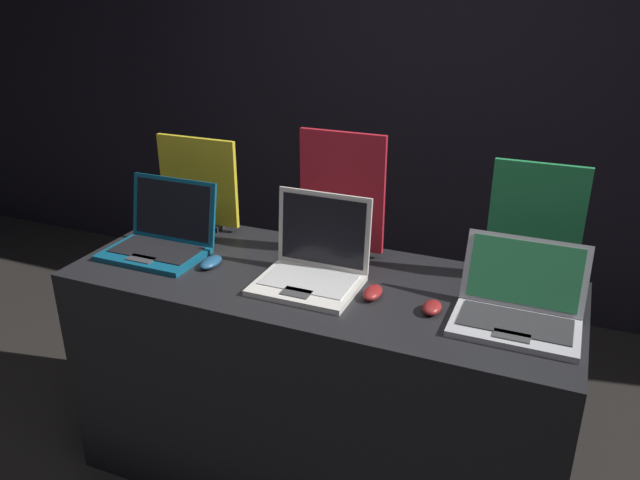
# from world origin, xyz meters

# --- Properties ---
(wall_back) EXTENTS (8.00, 0.05, 2.80)m
(wall_back) POSITION_xyz_m (0.00, 2.04, 1.40)
(wall_back) COLOR black
(wall_back) RESTS_ON ground_plane
(display_counter) EXTENTS (1.79, 0.69, 0.88)m
(display_counter) POSITION_xyz_m (0.00, 0.34, 0.44)
(display_counter) COLOR black
(display_counter) RESTS_ON ground_plane
(laptop_front) EXTENTS (0.38, 0.30, 0.26)m
(laptop_front) POSITION_xyz_m (-0.65, 0.33, 0.94)
(laptop_front) COLOR #0F5170
(laptop_front) RESTS_ON display_counter
(mouse_front) EXTENTS (0.06, 0.12, 0.03)m
(mouse_front) POSITION_xyz_m (-0.40, 0.28, 0.89)
(mouse_front) COLOR navy
(mouse_front) RESTS_ON display_counter
(promo_stand_front) EXTENTS (0.36, 0.07, 0.39)m
(promo_stand_front) POSITION_xyz_m (-0.65, 0.61, 1.06)
(promo_stand_front) COLOR black
(promo_stand_front) RESTS_ON display_counter
(laptop_middle) EXTENTS (0.35, 0.31, 0.30)m
(laptop_middle) POSITION_xyz_m (-0.01, 0.32, 0.94)
(laptop_middle) COLOR silver
(laptop_middle) RESTS_ON display_counter
(mouse_middle) EXTENTS (0.06, 0.11, 0.04)m
(mouse_middle) POSITION_xyz_m (0.22, 0.29, 0.89)
(mouse_middle) COLOR maroon
(mouse_middle) RESTS_ON display_counter
(promo_stand_middle) EXTENTS (0.33, 0.07, 0.47)m
(promo_stand_middle) POSITION_xyz_m (-0.01, 0.59, 1.10)
(promo_stand_middle) COLOR black
(promo_stand_middle) RESTS_ON display_counter
(laptop_back) EXTENTS (0.38, 0.32, 0.23)m
(laptop_back) POSITION_xyz_m (0.68, 0.31, 0.93)
(laptop_back) COLOR #B7B7BC
(laptop_back) RESTS_ON display_counter
(mouse_back) EXTENTS (0.06, 0.09, 0.03)m
(mouse_back) POSITION_xyz_m (0.43, 0.26, 0.89)
(mouse_back) COLOR maroon
(mouse_back) RESTS_ON display_counter
(promo_stand_back) EXTENTS (0.31, 0.07, 0.42)m
(promo_stand_back) POSITION_xyz_m (0.68, 0.63, 1.08)
(promo_stand_back) COLOR black
(promo_stand_back) RESTS_ON display_counter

